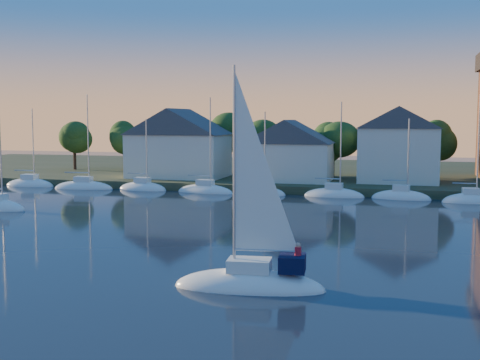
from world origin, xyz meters
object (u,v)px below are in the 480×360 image
at_px(clubhouse_west, 179,142).
at_px(clubhouse_centre, 289,150).
at_px(clubhouse_east, 398,144).
at_px(hero_sailboat, 252,279).

xyz_separation_m(clubhouse_west, clubhouse_centre, (16.00, -1.00, -0.80)).
relative_size(clubhouse_centre, clubhouse_east, 1.10).
relative_size(clubhouse_east, hero_sailboat, 0.80).
height_order(clubhouse_west, clubhouse_centre, clubhouse_west).
bearing_deg(clubhouse_east, hero_sailboat, -98.30).
height_order(clubhouse_east, hero_sailboat, hero_sailboat).
distance_m(clubhouse_centre, hero_sailboat, 48.44).
xyz_separation_m(clubhouse_centre, clubhouse_east, (14.00, 2.00, 0.87)).
distance_m(clubhouse_centre, clubhouse_east, 14.17).
relative_size(clubhouse_west, clubhouse_east, 1.30).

